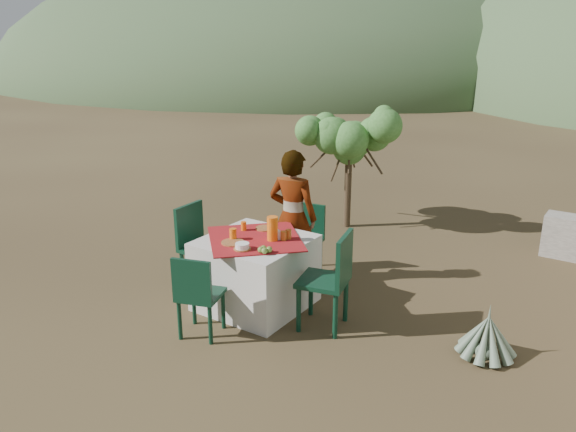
# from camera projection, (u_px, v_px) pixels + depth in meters

# --- Properties ---
(ground) EXTENTS (160.00, 160.00, 0.00)m
(ground) POSITION_uv_depth(u_px,v_px,m) (249.00, 305.00, 6.03)
(ground) COLOR #342618
(ground) RESTS_ON ground
(table) EXTENTS (1.30, 1.30, 0.76)m
(table) POSITION_uv_depth(u_px,v_px,m) (256.00, 272.00, 5.92)
(table) COLOR white
(table) RESTS_ON ground
(chair_far) EXTENTS (0.43, 0.43, 0.84)m
(chair_far) POSITION_uv_depth(u_px,v_px,m) (306.00, 235.00, 6.75)
(chair_far) COLOR black
(chair_far) RESTS_ON ground
(chair_near) EXTENTS (0.49, 0.49, 0.84)m
(chair_near) POSITION_uv_depth(u_px,v_px,m) (197.00, 293.00, 5.25)
(chair_near) COLOR black
(chair_near) RESTS_ON ground
(chair_left) EXTENTS (0.47, 0.47, 0.96)m
(chair_left) POSITION_uv_depth(u_px,v_px,m) (198.00, 242.00, 6.33)
(chair_left) COLOR black
(chair_left) RESTS_ON ground
(chair_right) EXTENTS (0.55, 0.55, 0.99)m
(chair_right) POSITION_uv_depth(u_px,v_px,m) (332.00, 277.00, 5.40)
(chair_right) COLOR black
(chair_right) RESTS_ON ground
(person) EXTENTS (0.63, 0.47, 1.57)m
(person) POSITION_uv_depth(u_px,v_px,m) (293.00, 217.00, 6.39)
(person) COLOR #8C6651
(person) RESTS_ON ground
(shrub_tree) EXTENTS (1.36, 1.34, 1.60)m
(shrub_tree) POSITION_uv_depth(u_px,v_px,m) (354.00, 143.00, 8.13)
(shrub_tree) COLOR #443622
(shrub_tree) RESTS_ON ground
(agave) EXTENTS (0.53, 0.54, 0.57)m
(agave) POSITION_uv_depth(u_px,v_px,m) (487.00, 336.00, 5.03)
(agave) COLOR slate
(agave) RESTS_ON ground
(hill_near_left) EXTENTS (40.00, 40.00, 16.00)m
(hill_near_left) POSITION_uv_depth(u_px,v_px,m) (307.00, 76.00, 39.27)
(hill_near_left) COLOR #2F4929
(hill_near_left) RESTS_ON ground
(hill_far_center) EXTENTS (60.00, 60.00, 24.00)m
(hill_far_center) POSITION_uv_depth(u_px,v_px,m) (575.00, 67.00, 49.23)
(hill_far_center) COLOR gray
(hill_far_center) RESTS_ON ground
(plate_far) EXTENTS (0.21, 0.21, 0.01)m
(plate_far) POSITION_uv_depth(u_px,v_px,m) (265.00, 228.00, 6.08)
(plate_far) COLOR brown
(plate_far) RESTS_ON table
(plate_near) EXTENTS (0.24, 0.24, 0.01)m
(plate_near) POSITION_uv_depth(u_px,v_px,m) (233.00, 242.00, 5.67)
(plate_near) COLOR brown
(plate_near) RESTS_ON table
(glass_far) EXTENTS (0.06, 0.06, 0.10)m
(glass_far) POSITION_uv_depth(u_px,v_px,m) (244.00, 226.00, 6.03)
(glass_far) COLOR orange
(glass_far) RESTS_ON table
(glass_near) EXTENTS (0.07, 0.07, 0.12)m
(glass_near) POSITION_uv_depth(u_px,v_px,m) (233.00, 234.00, 5.75)
(glass_near) COLOR orange
(glass_near) RESTS_ON table
(juice_pitcher) EXTENTS (0.11, 0.11, 0.25)m
(juice_pitcher) POSITION_uv_depth(u_px,v_px,m) (273.00, 228.00, 5.71)
(juice_pitcher) COLOR orange
(juice_pitcher) RESTS_ON table
(bowl_plate) EXTENTS (0.17, 0.17, 0.01)m
(bowl_plate) POSITION_uv_depth(u_px,v_px,m) (242.00, 249.00, 5.50)
(bowl_plate) COLOR brown
(bowl_plate) RESTS_ON table
(white_bowl) EXTENTS (0.14, 0.14, 0.05)m
(white_bowl) POSITION_uv_depth(u_px,v_px,m) (242.00, 246.00, 5.49)
(white_bowl) COLOR white
(white_bowl) RESTS_ON bowl_plate
(jar_left) EXTENTS (0.06, 0.06, 0.10)m
(jar_left) POSITION_uv_depth(u_px,v_px,m) (284.00, 236.00, 5.73)
(jar_left) COLOR #BB6921
(jar_left) RESTS_ON table
(jar_right) EXTENTS (0.06, 0.06, 0.10)m
(jar_right) POSITION_uv_depth(u_px,v_px,m) (289.00, 234.00, 5.78)
(jar_right) COLOR #BB6921
(jar_right) RESTS_ON table
(napkin_holder) EXTENTS (0.09, 0.07, 0.10)m
(napkin_holder) POSITION_uv_depth(u_px,v_px,m) (277.00, 235.00, 5.76)
(napkin_holder) COLOR white
(napkin_holder) RESTS_ON table
(fruit_cluster) EXTENTS (0.12, 0.11, 0.06)m
(fruit_cluster) POSITION_uv_depth(u_px,v_px,m) (265.00, 250.00, 5.41)
(fruit_cluster) COLOR olive
(fruit_cluster) RESTS_ON table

